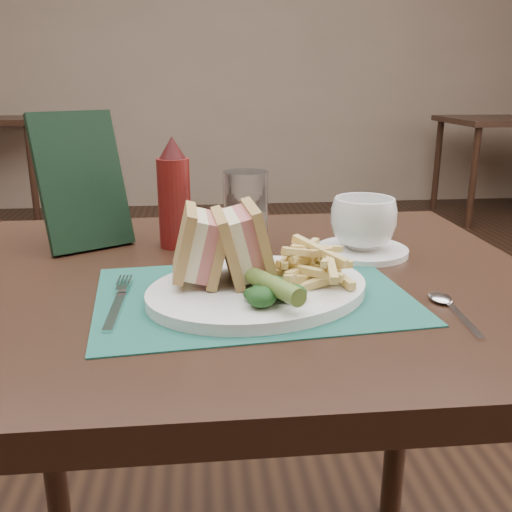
{
  "coord_description": "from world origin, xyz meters",
  "views": [
    {
      "loc": [
        -0.05,
        -1.29,
        1.02
      ],
      "look_at": [
        0.02,
        -0.56,
        0.8
      ],
      "focal_mm": 40.0,
      "sensor_mm": 36.0,
      "label": 1
    }
  ],
  "objects_px": {
    "coffee_cup": "(363,223)",
    "sandwich_half_a": "(185,245)",
    "plate": "(258,290)",
    "ketchup_bottle": "(174,193)",
    "table_main": "(239,486)",
    "placemat": "(253,295)",
    "check_presenter": "(82,181)",
    "sandwich_half_b": "(228,243)",
    "drinking_glass": "(246,210)",
    "saucer": "(362,251)",
    "table_bg_right": "(503,168)"
  },
  "relations": [
    {
      "from": "table_bg_right",
      "to": "table_main",
      "type": "bearing_deg",
      "value": -124.14
    },
    {
      "from": "table_bg_right",
      "to": "sandwich_half_a",
      "type": "bearing_deg",
      "value": -124.42
    },
    {
      "from": "placemat",
      "to": "check_presenter",
      "type": "relative_size",
      "value": 1.76
    },
    {
      "from": "ketchup_bottle",
      "to": "check_presenter",
      "type": "distance_m",
      "value": 0.15
    },
    {
      "from": "sandwich_half_a",
      "to": "sandwich_half_b",
      "type": "distance_m",
      "value": 0.06
    },
    {
      "from": "table_main",
      "to": "sandwich_half_b",
      "type": "distance_m",
      "value": 0.45
    },
    {
      "from": "coffee_cup",
      "to": "drinking_glass",
      "type": "bearing_deg",
      "value": 163.76
    },
    {
      "from": "placemat",
      "to": "ketchup_bottle",
      "type": "height_order",
      "value": "ketchup_bottle"
    },
    {
      "from": "placemat",
      "to": "check_presenter",
      "type": "height_order",
      "value": "check_presenter"
    },
    {
      "from": "drinking_glass",
      "to": "check_presenter",
      "type": "height_order",
      "value": "check_presenter"
    },
    {
      "from": "placemat",
      "to": "drinking_glass",
      "type": "height_order",
      "value": "drinking_glass"
    },
    {
      "from": "plate",
      "to": "saucer",
      "type": "distance_m",
      "value": 0.26
    },
    {
      "from": "plate",
      "to": "coffee_cup",
      "type": "bearing_deg",
      "value": 19.0
    },
    {
      "from": "table_main",
      "to": "table_bg_right",
      "type": "relative_size",
      "value": 1.0
    },
    {
      "from": "table_bg_right",
      "to": "plate",
      "type": "xyz_separation_m",
      "value": [
        -2.24,
        -3.43,
        0.38
      ]
    },
    {
      "from": "sandwich_half_b",
      "to": "check_presenter",
      "type": "height_order",
      "value": "check_presenter"
    },
    {
      "from": "placemat",
      "to": "sandwich_half_a",
      "type": "relative_size",
      "value": 4.14
    },
    {
      "from": "drinking_glass",
      "to": "ketchup_bottle",
      "type": "distance_m",
      "value": 0.12
    },
    {
      "from": "placemat",
      "to": "coffee_cup",
      "type": "distance_m",
      "value": 0.27
    },
    {
      "from": "table_main",
      "to": "drinking_glass",
      "type": "bearing_deg",
      "value": 79.65
    },
    {
      "from": "saucer",
      "to": "check_presenter",
      "type": "bearing_deg",
      "value": 168.52
    },
    {
      "from": "table_bg_right",
      "to": "coffee_cup",
      "type": "distance_m",
      "value": 3.87
    },
    {
      "from": "coffee_cup",
      "to": "ketchup_bottle",
      "type": "xyz_separation_m",
      "value": [
        -0.31,
        0.07,
        0.04
      ]
    },
    {
      "from": "plate",
      "to": "sandwich_half_b",
      "type": "xyz_separation_m",
      "value": [
        -0.04,
        0.02,
        0.06
      ]
    },
    {
      "from": "table_main",
      "to": "plate",
      "type": "height_order",
      "value": "plate"
    },
    {
      "from": "placemat",
      "to": "sandwich_half_b",
      "type": "height_order",
      "value": "sandwich_half_b"
    },
    {
      "from": "table_bg_right",
      "to": "ketchup_bottle",
      "type": "xyz_separation_m",
      "value": [
        -2.36,
        -3.18,
        0.47
      ]
    },
    {
      "from": "placemat",
      "to": "check_presenter",
      "type": "distance_m",
      "value": 0.39
    },
    {
      "from": "placemat",
      "to": "plate",
      "type": "relative_size",
      "value": 1.35
    },
    {
      "from": "placemat",
      "to": "check_presenter",
      "type": "bearing_deg",
      "value": 134.71
    },
    {
      "from": "sandwich_half_a",
      "to": "saucer",
      "type": "relative_size",
      "value": 0.65
    },
    {
      "from": "sandwich_half_a",
      "to": "coffee_cup",
      "type": "relative_size",
      "value": 0.93
    },
    {
      "from": "saucer",
      "to": "ketchup_bottle",
      "type": "height_order",
      "value": "ketchup_bottle"
    },
    {
      "from": "coffee_cup",
      "to": "sandwich_half_a",
      "type": "bearing_deg",
      "value": -151.7
    },
    {
      "from": "sandwich_half_b",
      "to": "saucer",
      "type": "bearing_deg",
      "value": 30.61
    },
    {
      "from": "table_main",
      "to": "sandwich_half_b",
      "type": "xyz_separation_m",
      "value": [
        -0.02,
        -0.07,
        0.44
      ]
    },
    {
      "from": "saucer",
      "to": "table_bg_right",
      "type": "bearing_deg",
      "value": 57.78
    },
    {
      "from": "drinking_glass",
      "to": "check_presenter",
      "type": "relative_size",
      "value": 0.56
    },
    {
      "from": "sandwich_half_b",
      "to": "coffee_cup",
      "type": "xyz_separation_m",
      "value": [
        0.23,
        0.15,
        -0.02
      ]
    },
    {
      "from": "plate",
      "to": "ketchup_bottle",
      "type": "distance_m",
      "value": 0.29
    },
    {
      "from": "table_main",
      "to": "ketchup_bottle",
      "type": "relative_size",
      "value": 4.84
    },
    {
      "from": "placemat",
      "to": "drinking_glass",
      "type": "xyz_separation_m",
      "value": [
        0.01,
        0.22,
        0.06
      ]
    },
    {
      "from": "saucer",
      "to": "sandwich_half_a",
      "type": "bearing_deg",
      "value": -151.7
    },
    {
      "from": "table_main",
      "to": "plate",
      "type": "distance_m",
      "value": 0.4
    },
    {
      "from": "sandwich_half_a",
      "to": "drinking_glass",
      "type": "relative_size",
      "value": 0.76
    },
    {
      "from": "drinking_glass",
      "to": "check_presenter",
      "type": "xyz_separation_m",
      "value": [
        -0.27,
        0.04,
        0.05
      ]
    },
    {
      "from": "table_bg_right",
      "to": "sandwich_half_b",
      "type": "relative_size",
      "value": 8.85
    },
    {
      "from": "plate",
      "to": "ketchup_bottle",
      "type": "xyz_separation_m",
      "value": [
        -0.12,
        0.25,
        0.08
      ]
    },
    {
      "from": "ketchup_bottle",
      "to": "table_bg_right",
      "type": "bearing_deg",
      "value": 53.47
    },
    {
      "from": "sandwich_half_b",
      "to": "drinking_glass",
      "type": "height_order",
      "value": "drinking_glass"
    }
  ]
}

